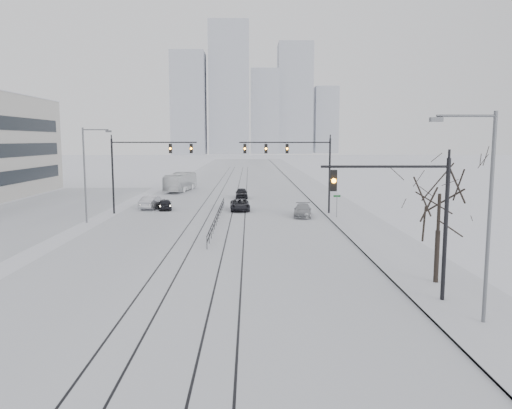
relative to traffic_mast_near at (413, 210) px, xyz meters
name	(u,v)px	position (x,y,z in m)	size (l,w,h in m)	color
ground	(165,358)	(-10.79, -6.00, -4.56)	(500.00, 500.00, 0.00)	white
road	(230,191)	(-10.79, 54.00, -4.55)	(22.00, 260.00, 0.02)	silver
sidewalk_east	(316,190)	(2.71, 54.00, -4.48)	(5.00, 260.00, 0.16)	silver
curb	(301,190)	(0.26, 54.00, -4.50)	(0.10, 260.00, 0.12)	gray
parking_strip	(31,215)	(-30.79, 29.00, -4.55)	(14.00, 60.00, 0.03)	silver
tram_rails	(223,208)	(-10.79, 34.00, -4.54)	(5.30, 180.00, 0.01)	black
skyline	(253,100)	(-5.77, 267.63, 26.08)	(96.00, 48.00, 72.00)	#A6AAB6
traffic_mast_near	(413,210)	(0.00, 0.00, 0.00)	(6.10, 0.37, 7.00)	black
traffic_mast_ne	(298,160)	(-2.64, 29.00, 1.20)	(9.60, 0.37, 8.00)	black
traffic_mast_nw	(140,162)	(-19.31, 30.00, 1.01)	(9.10, 0.37, 8.00)	black
street_light_east	(483,204)	(1.91, -3.00, 0.65)	(2.73, 0.25, 9.00)	#595B60
street_light_west	(88,168)	(-22.99, 24.00, 0.65)	(2.73, 0.25, 9.00)	#595B60
bare_tree	(439,203)	(2.41, 3.00, -0.07)	(4.40, 4.40, 6.10)	black
median_fence	(217,217)	(-10.79, 24.00, -4.04)	(0.06, 24.00, 1.00)	black
street_sign	(337,203)	(1.01, 26.00, -2.96)	(0.70, 0.06, 2.40)	#595B60
sedan_sb_inner	(165,204)	(-17.28, 32.81, -3.94)	(1.48, 3.67, 1.25)	black
sedan_sb_outer	(152,202)	(-18.88, 33.66, -3.82)	(1.57, 4.51, 1.49)	silver
sedan_nb_front	(240,205)	(-8.79, 32.05, -3.93)	(2.10, 4.56, 1.27)	black
sedan_nb_right	(303,211)	(-2.24, 27.48, -3.93)	(1.77, 4.36, 1.26)	#93969A
sedan_nb_far	(242,193)	(-8.79, 44.06, -3.88)	(1.62, 4.02, 1.37)	black
box_truck	(181,182)	(-18.34, 53.45, -3.15)	(2.37, 10.14, 2.83)	white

